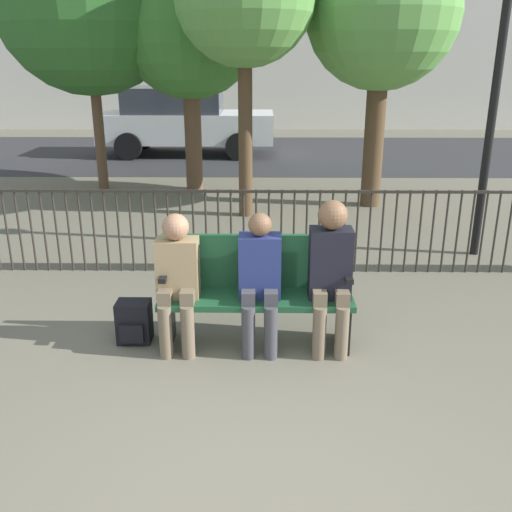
% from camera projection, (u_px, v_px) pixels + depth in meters
% --- Properties ---
extents(park_bench, '(1.60, 0.45, 0.92)m').
position_uv_depth(park_bench, '(256.00, 288.00, 4.77)').
color(park_bench, '#194728').
rests_on(park_bench, ground).
extents(seated_person_0, '(0.34, 0.39, 1.16)m').
position_uv_depth(seated_person_0, '(177.00, 275.00, 4.60)').
color(seated_person_0, brown).
rests_on(seated_person_0, ground).
extents(seated_person_1, '(0.34, 0.39, 1.16)m').
position_uv_depth(seated_person_1, '(260.00, 276.00, 4.60)').
color(seated_person_1, '#3D3D42').
rests_on(seated_person_1, ground).
extents(seated_person_2, '(0.34, 0.39, 1.27)m').
position_uv_depth(seated_person_2, '(331.00, 268.00, 4.57)').
color(seated_person_2, brown).
rests_on(seated_person_2, ground).
extents(backpack, '(0.29, 0.25, 0.36)m').
position_uv_depth(backpack, '(134.00, 322.00, 4.86)').
color(backpack, black).
rests_on(backpack, ground).
extents(fence_railing, '(9.01, 0.03, 0.95)m').
position_uv_depth(fence_railing, '(257.00, 224.00, 6.33)').
color(fence_railing, '#2D2823').
rests_on(fence_railing, ground).
extents(tree_0, '(2.46, 2.46, 4.06)m').
position_uv_depth(tree_0, '(189.00, 26.00, 9.60)').
color(tree_0, brown).
rests_on(tree_0, ground).
extents(tree_1, '(2.30, 2.30, 4.11)m').
position_uv_depth(tree_1, '(382.00, 13.00, 8.44)').
color(tree_1, '#4C3823').
rests_on(tree_1, ground).
extents(lamp_post, '(0.28, 0.28, 3.81)m').
position_uv_depth(lamp_post, '(502.00, 39.00, 6.26)').
color(lamp_post, black).
rests_on(lamp_post, ground).
extents(street_surface, '(24.00, 6.00, 0.01)m').
position_uv_depth(street_surface, '(261.00, 153.00, 14.37)').
color(street_surface, '#2B2B2D').
rests_on(street_surface, ground).
extents(parked_car_0, '(4.20, 1.94, 1.62)m').
position_uv_depth(parked_car_0, '(184.00, 120.00, 14.00)').
color(parked_car_0, silver).
rests_on(parked_car_0, ground).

